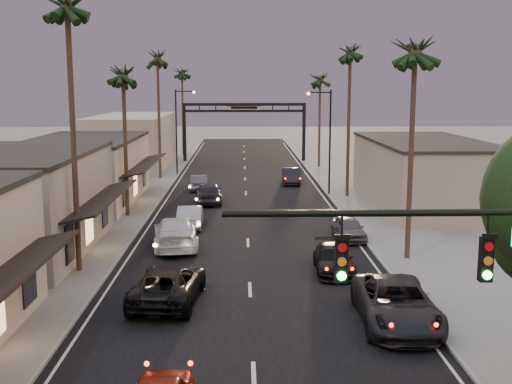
{
  "coord_description": "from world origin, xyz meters",
  "views": [
    {
      "loc": [
        -0.38,
        -9.54,
        9.31
      ],
      "look_at": [
        0.57,
        31.65,
        2.5
      ],
      "focal_mm": 45.0,
      "sensor_mm": 36.0,
      "label": 1
    }
  ],
  "objects_px": {
    "palm_lc": "(123,69)",
    "palm_rb": "(350,48)",
    "streetlight_left": "(179,125)",
    "palm_ra": "(415,44)",
    "oncoming_silver": "(190,216)",
    "curbside_black": "(333,260)",
    "streetlight_right": "(327,133)",
    "palm_far": "(182,70)",
    "palm_rc": "(320,76)",
    "curbside_near": "(396,303)",
    "palm_ld": "(157,54)",
    "arch": "(244,117)",
    "oncoming_pickup": "(168,284)"
  },
  "relations": [
    {
      "from": "oncoming_silver",
      "to": "streetlight_right",
      "type": "bearing_deg",
      "value": -132.13
    },
    {
      "from": "streetlight_left",
      "to": "palm_ld",
      "type": "relative_size",
      "value": 0.63
    },
    {
      "from": "palm_far",
      "to": "oncoming_pickup",
      "type": "relative_size",
      "value": 2.28
    },
    {
      "from": "palm_lc",
      "to": "palm_rc",
      "type": "height_order",
      "value": "same"
    },
    {
      "from": "arch",
      "to": "palm_rc",
      "type": "relative_size",
      "value": 1.25
    },
    {
      "from": "palm_far",
      "to": "oncoming_pickup",
      "type": "distance_m",
      "value": 61.76
    },
    {
      "from": "streetlight_left",
      "to": "palm_ra",
      "type": "relative_size",
      "value": 0.68
    },
    {
      "from": "streetlight_left",
      "to": "palm_lc",
      "type": "height_order",
      "value": "palm_lc"
    },
    {
      "from": "palm_ra",
      "to": "oncoming_silver",
      "type": "xyz_separation_m",
      "value": [
        -12.4,
        8.46,
        -10.7
      ]
    },
    {
      "from": "palm_far",
      "to": "palm_lc",
      "type": "bearing_deg",
      "value": -90.41
    },
    {
      "from": "palm_rb",
      "to": "curbside_black",
      "type": "xyz_separation_m",
      "value": [
        -4.34,
        -22.26,
        -11.75
      ]
    },
    {
      "from": "streetlight_left",
      "to": "oncoming_silver",
      "type": "distance_m",
      "value": 26.14
    },
    {
      "from": "palm_far",
      "to": "streetlight_right",
      "type": "bearing_deg",
      "value": -65.24
    },
    {
      "from": "curbside_black",
      "to": "palm_ld",
      "type": "bearing_deg",
      "value": 112.89
    },
    {
      "from": "palm_rc",
      "to": "oncoming_silver",
      "type": "xyz_separation_m",
      "value": [
        -12.4,
        -31.54,
        -9.72
      ]
    },
    {
      "from": "oncoming_pickup",
      "to": "oncoming_silver",
      "type": "relative_size",
      "value": 1.28
    },
    {
      "from": "curbside_near",
      "to": "palm_ld",
      "type": "bearing_deg",
      "value": 111.45
    },
    {
      "from": "palm_lc",
      "to": "oncoming_silver",
      "type": "distance_m",
      "value": 11.41
    },
    {
      "from": "streetlight_right",
      "to": "palm_ra",
      "type": "distance_m",
      "value": 21.94
    },
    {
      "from": "arch",
      "to": "streetlight_left",
      "type": "xyz_separation_m",
      "value": [
        -6.92,
        -12.0,
        -0.2
      ]
    },
    {
      "from": "streetlight_right",
      "to": "curbside_black",
      "type": "height_order",
      "value": "streetlight_right"
    },
    {
      "from": "palm_rb",
      "to": "oncoming_pickup",
      "type": "height_order",
      "value": "palm_rb"
    },
    {
      "from": "palm_far",
      "to": "curbside_near",
      "type": "xyz_separation_m",
      "value": [
        14.0,
        -63.52,
        -10.57
      ]
    },
    {
      "from": "palm_lc",
      "to": "palm_far",
      "type": "distance_m",
      "value": 42.01
    },
    {
      "from": "palm_rc",
      "to": "curbside_black",
      "type": "xyz_separation_m",
      "value": [
        -4.34,
        -42.26,
        -9.81
      ]
    },
    {
      "from": "palm_lc",
      "to": "palm_ra",
      "type": "relative_size",
      "value": 0.92
    },
    {
      "from": "streetlight_right",
      "to": "palm_far",
      "type": "distance_m",
      "value": 36.85
    },
    {
      "from": "palm_far",
      "to": "oncoming_silver",
      "type": "height_order",
      "value": "palm_far"
    },
    {
      "from": "palm_rc",
      "to": "oncoming_pickup",
      "type": "relative_size",
      "value": 2.1
    },
    {
      "from": "palm_lc",
      "to": "palm_rb",
      "type": "height_order",
      "value": "palm_rb"
    },
    {
      "from": "streetlight_right",
      "to": "oncoming_pickup",
      "type": "bearing_deg",
      "value": -110.78
    },
    {
      "from": "streetlight_right",
      "to": "streetlight_left",
      "type": "bearing_deg",
      "value": 136.79
    },
    {
      "from": "arch",
      "to": "palm_rb",
      "type": "bearing_deg",
      "value": -71.7
    },
    {
      "from": "palm_rc",
      "to": "palm_far",
      "type": "height_order",
      "value": "palm_far"
    },
    {
      "from": "palm_ra",
      "to": "oncoming_pickup",
      "type": "height_order",
      "value": "palm_ra"
    },
    {
      "from": "oncoming_silver",
      "to": "curbside_black",
      "type": "xyz_separation_m",
      "value": [
        8.07,
        -10.72,
        -0.08
      ]
    },
    {
      "from": "streetlight_right",
      "to": "palm_far",
      "type": "relative_size",
      "value": 0.68
    },
    {
      "from": "streetlight_right",
      "to": "curbside_black",
      "type": "relative_size",
      "value": 1.97
    },
    {
      "from": "oncoming_pickup",
      "to": "curbside_near",
      "type": "xyz_separation_m",
      "value": [
        9.27,
        -2.87,
        0.06
      ]
    },
    {
      "from": "palm_lc",
      "to": "palm_rb",
      "type": "distance_m",
      "value": 19.07
    },
    {
      "from": "palm_rc",
      "to": "palm_far",
      "type": "bearing_deg",
      "value": 140.36
    },
    {
      "from": "arch",
      "to": "palm_far",
      "type": "distance_m",
      "value": 12.96
    },
    {
      "from": "palm_lc",
      "to": "oncoming_silver",
      "type": "xyz_separation_m",
      "value": [
        4.8,
        -3.54,
        -9.72
      ]
    },
    {
      "from": "palm_lc",
      "to": "palm_rc",
      "type": "relative_size",
      "value": 1.0
    },
    {
      "from": "palm_ld",
      "to": "curbside_near",
      "type": "relative_size",
      "value": 2.27
    },
    {
      "from": "oncoming_silver",
      "to": "curbside_near",
      "type": "bearing_deg",
      "value": 116.25
    },
    {
      "from": "palm_ld",
      "to": "oncoming_pickup",
      "type": "height_order",
      "value": "palm_ld"
    },
    {
      "from": "palm_ra",
      "to": "curbside_near",
      "type": "xyz_separation_m",
      "value": [
        -2.9,
        -9.52,
        -10.57
      ]
    },
    {
      "from": "streetlight_left",
      "to": "palm_ra",
      "type": "distance_m",
      "value": 37.87
    },
    {
      "from": "arch",
      "to": "palm_rc",
      "type": "bearing_deg",
      "value": -34.89
    }
  ]
}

